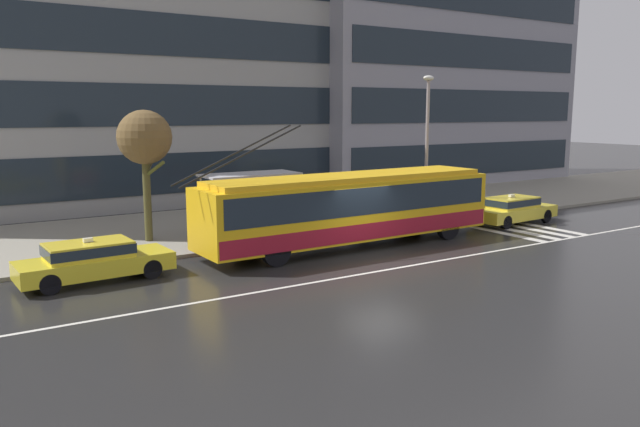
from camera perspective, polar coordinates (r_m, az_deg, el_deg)
ground_plane at (r=22.45m, az=5.62°, el=-4.27°), size 160.00×160.00×0.00m
sidewalk_slab at (r=29.93m, az=-5.11°, el=-0.67°), size 80.00×10.00×0.14m
crosswalk_stripe_edge_near at (r=28.31m, az=16.47°, el=-1.74°), size 0.44×4.40×0.01m
crosswalk_stripe_inner_a at (r=28.99m, az=17.64°, el=-1.54°), size 0.44×4.40×0.01m
crosswalk_stripe_center at (r=29.68m, az=18.76°, el=-1.36°), size 0.44×4.40×0.01m
crosswalk_stripe_inner_b at (r=30.37m, az=19.83°, el=-1.18°), size 0.44×4.40×0.01m
lane_centre_line at (r=21.55m, az=7.59°, el=-4.88°), size 72.00×0.14×0.01m
trolleybus at (r=24.30m, az=2.82°, el=0.59°), size 13.35×2.83×4.79m
taxi_queued_behind_bus at (r=20.73m, az=-20.08°, el=-3.96°), size 4.72×1.96×1.39m
taxi_ahead_of_bus at (r=30.81m, az=17.21°, el=0.42°), size 4.65×2.00×1.39m
bus_shelter at (r=25.70m, az=-6.64°, el=2.26°), size 3.96×1.76×2.63m
pedestrian_at_shelter at (r=28.41m, az=7.24°, el=2.22°), size 1.61×1.61×1.99m
pedestrian_approaching_curb at (r=28.87m, az=4.24°, el=1.08°), size 0.50×0.50×1.67m
pedestrian_walking_past at (r=24.48m, az=-6.11°, el=1.05°), size 1.46×1.46×1.99m
street_lamp at (r=29.40m, az=9.78°, el=6.99°), size 0.60×0.32×6.73m
street_tree_bare at (r=25.40m, az=-15.76°, el=6.55°), size 2.13×2.18×5.19m
office_tower_corner_left at (r=40.37m, az=-18.63°, el=17.14°), size 27.66×13.14×22.08m
office_tower_corner_right at (r=48.38m, az=9.46°, el=14.01°), size 22.01×10.73×18.53m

